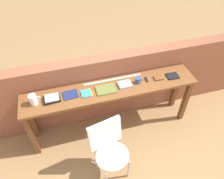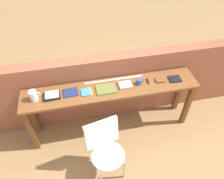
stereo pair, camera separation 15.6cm
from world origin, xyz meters
The scene contains 15 objects.
ground_plane centered at (0.00, 0.00, 0.00)m, with size 40.00×40.00×0.00m, color #9E7547.
brick_wall_back centered at (0.00, 0.64, 0.59)m, with size 6.00×0.20×1.17m, color #935138.
sideboard centered at (0.00, 0.30, 0.74)m, with size 2.50×0.44×0.88m.
chair_white_moulded centered at (-0.22, -0.40, 0.53)m, with size 0.52×0.53×0.89m.
pitcher_white centered at (-1.04, 0.29, 0.96)m, with size 0.14×0.10×0.18m.
book_stack_leftmost centered at (-0.81, 0.30, 0.91)m, with size 0.23×0.17×0.05m.
magazine_cycling centered at (-0.57, 0.32, 0.89)m, with size 0.20×0.17×0.01m, color navy.
pamphlet_pile_colourful centered at (-0.35, 0.29, 0.89)m, with size 0.16×0.17×0.01m.
book_open_centre centered at (-0.08, 0.29, 0.89)m, with size 0.27×0.20×0.02m, color olive.
book_grey_hardcover centered at (0.21, 0.31, 0.89)m, with size 0.19×0.15×0.03m, color #9E9EA3.
mug centered at (0.40, 0.30, 0.92)m, with size 0.11×0.08×0.09m.
multitool_folded centered at (0.54, 0.33, 0.89)m, with size 0.02×0.11×0.02m, color black.
leather_journal_brown centered at (0.72, 0.30, 0.89)m, with size 0.13×0.10×0.02m, color brown.
book_repair_rightmost centered at (0.95, 0.29, 0.89)m, with size 0.17×0.14×0.02m, color black.
ruler_metal_back_edge centered at (0.08, 0.47, 0.88)m, with size 0.87×0.03×0.00m, color silver.
Camera 1 is at (-0.60, -1.83, 3.00)m, focal length 35.00 mm.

